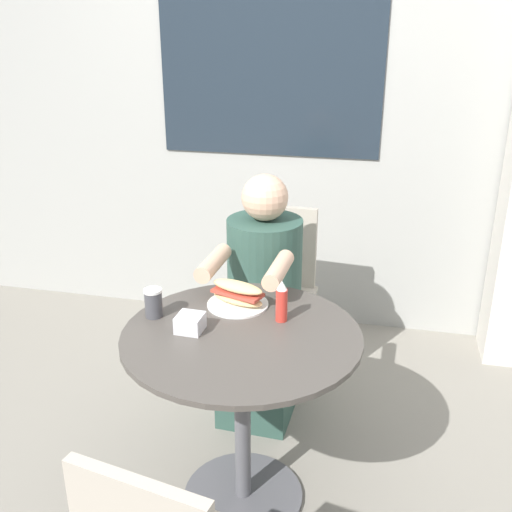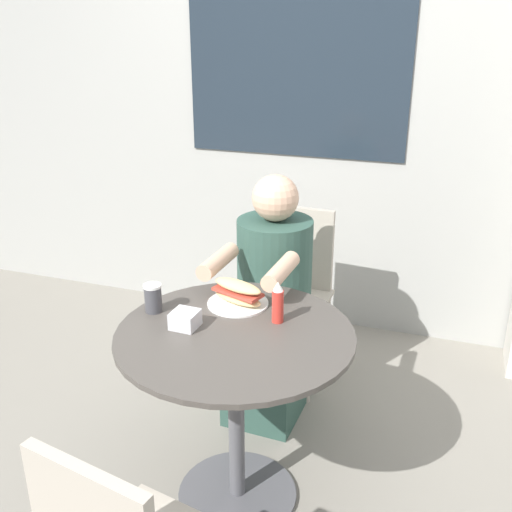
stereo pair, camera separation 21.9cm
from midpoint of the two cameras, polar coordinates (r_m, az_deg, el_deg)
ground_plane at (r=2.52m, az=-3.90°, el=-21.94°), size 8.00×8.00×0.00m
storefront_wall at (r=3.37m, az=3.35°, el=16.03°), size 8.00×0.09×2.80m
cafe_table at (r=2.18m, az=-4.27°, el=-11.66°), size 0.84×0.84×0.73m
diner_chair at (r=3.01m, az=0.03°, el=-2.09°), size 0.40×0.40×0.87m
seated_diner at (r=2.72m, az=-1.72°, el=-5.58°), size 0.35×0.61×1.13m
sandwich_on_plate at (r=2.26m, az=-4.55°, el=-3.84°), size 0.23×0.23×0.09m
drink_cup at (r=2.22m, az=-12.56°, el=-4.44°), size 0.07×0.07×0.11m
napkin_box at (r=2.11m, az=-9.29°, el=-6.38°), size 0.09×0.09×0.06m
condiment_bottle at (r=2.13m, az=-0.49°, el=-4.42°), size 0.04×0.04×0.16m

